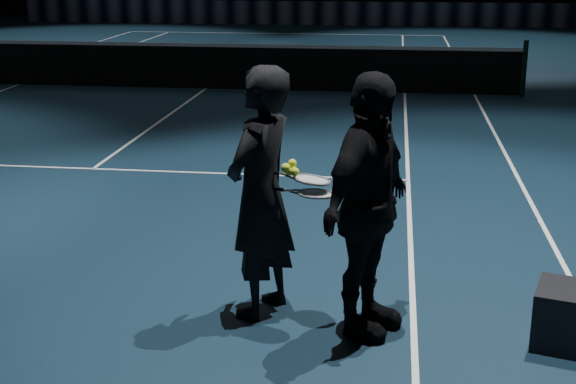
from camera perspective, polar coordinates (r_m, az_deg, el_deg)
name	(u,v)px	position (r m, az deg, el deg)	size (l,w,h in m)	color
floor	(205,90)	(16.85, -5.92, 7.26)	(36.00, 36.00, 0.00)	black
court_lines	(205,89)	(16.85, -5.92, 7.27)	(10.98, 23.78, 0.01)	white
net_post_right	(524,69)	(16.50, 16.44, 8.41)	(0.10, 0.10, 1.10)	black
net_mesh	(204,68)	(16.78, -5.97, 8.78)	(12.80, 0.02, 0.86)	black
net_tape	(204,45)	(16.72, -6.02, 10.35)	(12.80, 0.03, 0.07)	white
sponsor_backdrop	(296,13)	(31.98, 0.59, 12.62)	(22.00, 0.15, 0.90)	black
player_a	(261,194)	(6.11, -1.96, -0.11)	(0.71, 0.47, 1.96)	black
player_b	(368,207)	(5.82, 5.69, -1.04)	(1.15, 0.48, 1.96)	black
racket_lower	(316,194)	(5.93, 2.00, -0.12)	(0.68, 0.22, 0.03)	black
racket_upper	(312,180)	(5.95, 1.70, 0.87)	(0.68, 0.22, 0.03)	black
tennis_balls	(292,169)	(5.95, 0.28, 1.67)	(0.12, 0.10, 0.12)	gold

